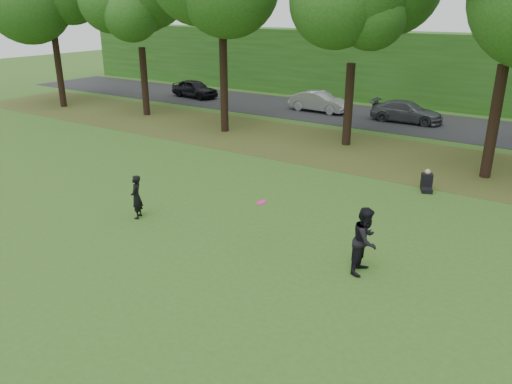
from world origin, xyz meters
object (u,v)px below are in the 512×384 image
player_right (365,240)px  seated_person (427,182)px  frisbee (261,202)px  player_left (136,197)px

player_right → seated_person: 7.39m
seated_person → frisbee: bearing=-130.3°
frisbee → player_right: bearing=8.8°
player_left → frisbee: 4.85m
player_left → player_right: size_ratio=0.81×
player_left → frisbee: frisbee is taller
player_left → seated_person: size_ratio=1.82×
player_left → seated_person: bearing=109.0°
frisbee → seated_person: size_ratio=0.45×
frisbee → seated_person: (2.62, 7.82, -1.20)m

